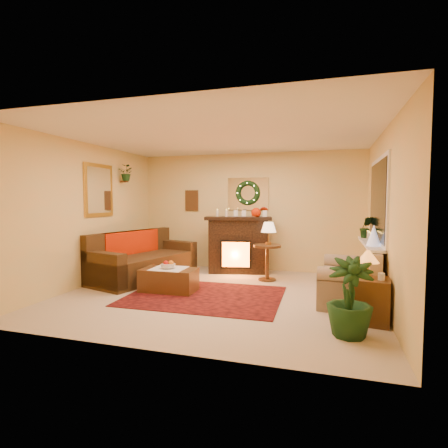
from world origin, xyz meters
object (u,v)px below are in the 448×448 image
(loveseat, at_px, (349,274))
(side_table_round, at_px, (267,264))
(fireplace, at_px, (238,247))
(end_table_square, at_px, (370,301))
(coffee_table, at_px, (169,279))
(sofa, at_px, (144,257))

(loveseat, height_order, side_table_round, loveseat)
(fireplace, distance_m, side_table_round, 0.91)
(fireplace, bearing_deg, end_table_square, -58.84)
(side_table_round, bearing_deg, fireplace, 143.69)
(side_table_round, height_order, end_table_square, side_table_round)
(end_table_square, relative_size, coffee_table, 0.61)
(side_table_round, xyz_separation_m, end_table_square, (1.65, -1.94, -0.05))
(side_table_round, bearing_deg, end_table_square, -49.57)
(sofa, height_order, side_table_round, sofa)
(coffee_table, bearing_deg, loveseat, 4.40)
(sofa, distance_m, loveseat, 3.82)
(end_table_square, distance_m, coffee_table, 3.19)
(side_table_round, xyz_separation_m, coffee_table, (-1.48, -1.30, -0.12))
(fireplace, bearing_deg, loveseat, -47.82)
(sofa, bearing_deg, side_table_round, 29.63)
(coffee_table, bearing_deg, fireplace, 65.84)
(sofa, xyz_separation_m, side_table_round, (2.35, 0.58, -0.11))
(loveseat, relative_size, side_table_round, 2.09)
(fireplace, height_order, coffee_table, fireplace)
(fireplace, relative_size, coffee_table, 1.33)
(loveseat, bearing_deg, coffee_table, -169.95)
(fireplace, relative_size, end_table_square, 2.17)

